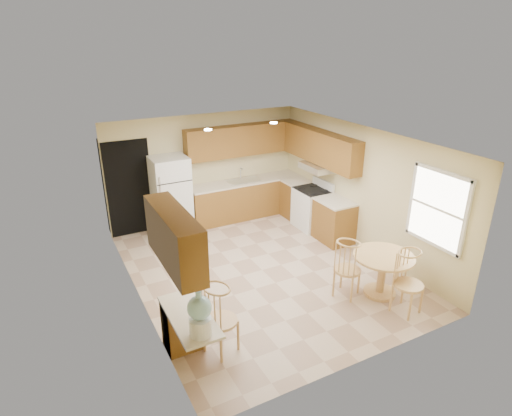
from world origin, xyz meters
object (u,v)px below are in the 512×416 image
stove (312,208)px  chair_table_a (352,266)px  dining_table (382,269)px  water_crock (200,315)px  refrigerator (171,196)px  chair_table_b (415,280)px  chair_desk (223,316)px

stove → chair_table_a: (-1.06, -2.65, 0.15)m
chair_table_a → dining_table: bearing=45.1°
chair_table_a → water_crock: size_ratio=1.65×
stove → refrigerator: bearing=157.0°
chair_table_b → chair_desk: size_ratio=1.00×
water_crock → dining_table: bearing=8.2°
chair_table_b → water_crock: water_crock is taller
stove → water_crock: size_ratio=1.78×
dining_table → water_crock: size_ratio=1.64×
refrigerator → chair_table_a: (1.82, -3.87, -0.25)m
refrigerator → chair_desk: bearing=-98.2°
dining_table → chair_table_a: bearing=164.0°
refrigerator → chair_desk: refrigerator is taller
chair_table_a → chair_table_b: 0.98m
chair_table_b → water_crock: (-3.40, 0.18, 0.41)m
dining_table → stove: bearing=79.4°
stove → dining_table: (-0.52, -2.81, 0.02)m
chair_desk → water_crock: (-0.45, -0.36, 0.41)m
refrigerator → dining_table: 4.68m
stove → dining_table: 2.86m
water_crock → stove: bearing=40.1°
refrigerator → stove: bearing=-23.0°
chair_desk → stove: bearing=109.4°
dining_table → chair_desk: size_ratio=0.96×
dining_table → water_crock: bearing=-171.8°
refrigerator → chair_table_a: size_ratio=1.71×
chair_desk → water_crock: size_ratio=1.71×
chair_desk → chair_table_b: bearing=58.8°
stove → chair_table_a: stove is taller
refrigerator → dining_table: (2.35, -4.03, -0.38)m
chair_table_a → chair_table_b: size_ratio=0.96×
stove → dining_table: bearing=-100.6°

